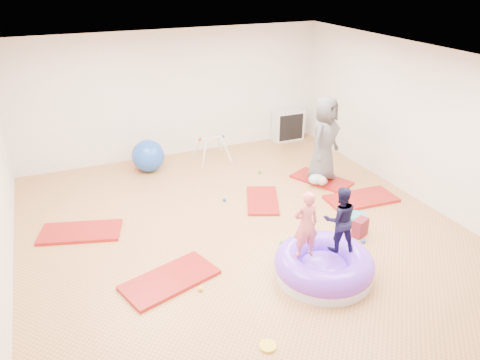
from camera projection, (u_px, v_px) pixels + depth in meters
name	position (u px, v px, depth m)	size (l,w,h in m)	color
room	(248.00, 158.00, 7.02)	(7.01, 8.01, 2.81)	#AD8E4A
gym_mat_front_left	(170.00, 280.00, 6.55)	(1.32, 0.66, 0.06)	#9F1A15
gym_mat_mid_left	(81.00, 232.00, 7.71)	(1.29, 0.65, 0.05)	#9F1A15
gym_mat_center_back	(262.00, 200.00, 8.73)	(1.12, 0.56, 0.05)	#9F1A15
gym_mat_right	(361.00, 199.00, 8.78)	(1.31, 0.65, 0.05)	#9F1A15
gym_mat_rear_right	(321.00, 180.00, 9.55)	(1.19, 0.59, 0.05)	#9F1A15
inflatable_cushion	(324.00, 266.00, 6.61)	(1.41, 1.41, 0.44)	silver
child_pink	(306.00, 221.00, 6.29)	(0.36, 0.24, 0.99)	#DD6269
child_navy	(340.00, 216.00, 6.44)	(0.47, 0.37, 0.97)	black
adult_caregiver	(324.00, 139.00, 9.17)	(0.84, 0.54, 1.71)	#4C4C4C
infant	(318.00, 179.00, 9.25)	(0.38, 0.38, 0.22)	#9CB8CA
ball_pit_balls	(270.00, 231.00, 7.71)	(2.84, 3.72, 0.07)	yellow
exercise_ball_blue	(148.00, 156.00, 9.88)	(0.69, 0.69, 0.69)	#1E49AF
exercise_ball_orange	(142.00, 159.00, 10.05)	(0.45, 0.45, 0.45)	red
infant_play_gym	(212.00, 145.00, 10.36)	(0.74, 0.70, 0.56)	silver
cube_shelf	(288.00, 125.00, 11.61)	(0.75, 0.37, 0.75)	silver
balance_disc	(357.00, 217.00, 8.15)	(0.34, 0.34, 0.07)	teal
backpack	(360.00, 228.00, 7.60)	(0.26, 0.16, 0.30)	#C02A44
yellow_toy	(268.00, 346.00, 5.44)	(0.20, 0.20, 0.03)	yellow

